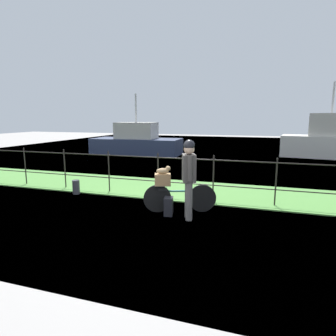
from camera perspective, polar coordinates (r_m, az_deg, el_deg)
ground_plane at (r=6.23m, az=-8.30°, el=-10.16°), size 60.00×60.00×0.00m
grass_strip at (r=8.71m, az=-0.13°, el=-4.09°), size 27.00×2.40×0.03m
harbor_water at (r=17.96m, az=9.48°, el=3.04°), size 30.00×30.00×0.00m
iron_fence at (r=7.81m, az=-1.98°, el=-0.73°), size 18.04×0.04×1.19m
bicycle_main at (r=6.59m, az=2.19°, el=-5.86°), size 1.57×0.60×0.63m
wooden_crate at (r=6.47m, az=-1.06°, el=-2.28°), size 0.41×0.35×0.25m
terrier_dog at (r=6.43m, az=-0.84°, el=-0.50°), size 0.32×0.23×0.18m
cyclist_person at (r=6.01m, az=4.13°, el=-0.88°), size 0.38×0.51×1.68m
backpack_on_paving at (r=6.42m, az=0.10°, el=-7.54°), size 0.23×0.31×0.40m
mooring_bollard at (r=8.53m, az=-17.67°, el=-3.60°), size 0.20×0.20×0.40m
moored_boat_near at (r=16.91m, az=-6.23°, el=5.00°), size 5.16×2.18×3.44m
moored_boat_mid at (r=17.61m, az=29.15°, el=4.59°), size 4.90×2.46×3.94m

